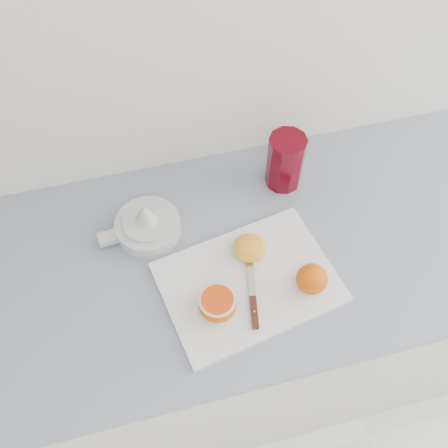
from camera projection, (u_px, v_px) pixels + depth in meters
name	position (u px, v px, depth m)	size (l,w,h in m)	color
counter	(227.00, 323.00, 1.55)	(2.64, 0.64, 0.89)	silver
cutting_board	(249.00, 282.00, 1.12)	(0.38, 0.27, 0.01)	white
whole_orange	(312.00, 279.00, 1.08)	(0.07, 0.07, 0.07)	#D67100
half_orange	(218.00, 304.00, 1.06)	(0.08, 0.08, 0.05)	#D67100
squeezed_shell	(249.00, 248.00, 1.15)	(0.08, 0.08, 0.03)	orange
paring_knife	(254.00, 306.00, 1.08)	(0.05, 0.17, 0.01)	#4E2211
citrus_juicer	(147.00, 225.00, 1.18)	(0.20, 0.16, 0.10)	silver
red_tumbler	(285.00, 163.00, 1.24)	(0.09, 0.09, 0.15)	#5A010E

